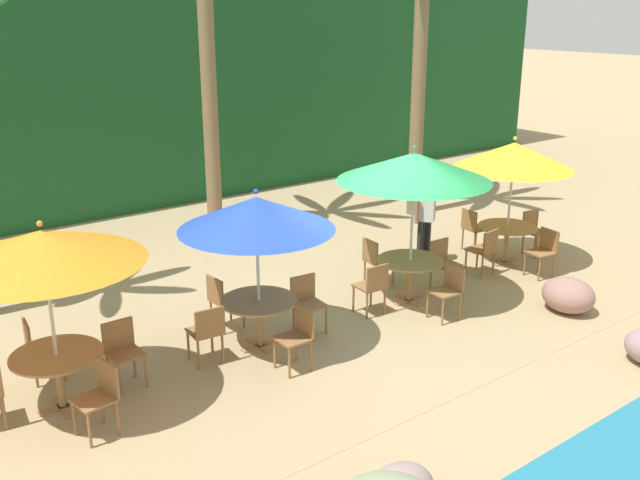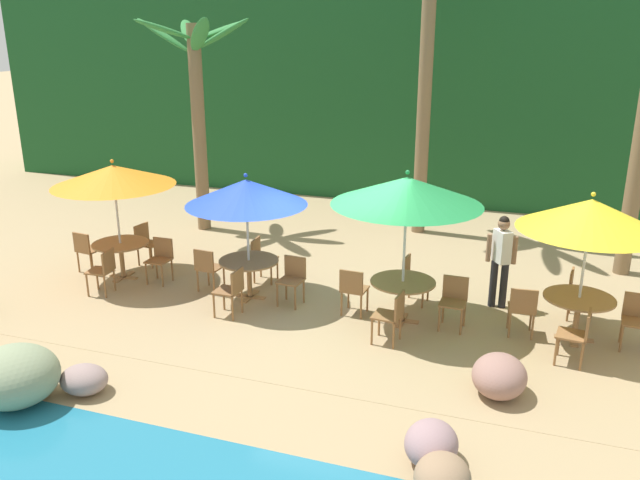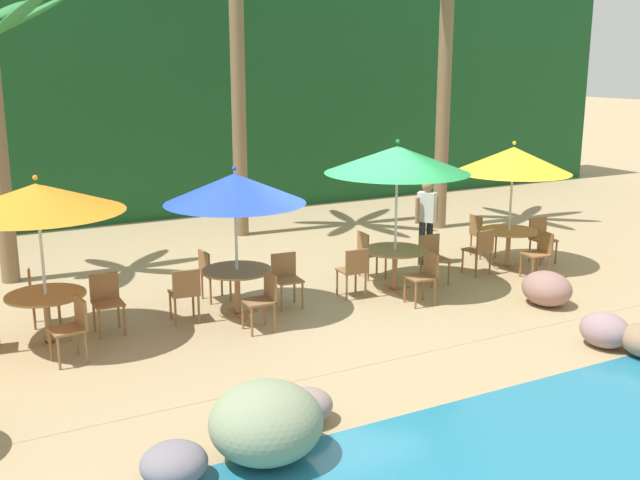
% 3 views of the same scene
% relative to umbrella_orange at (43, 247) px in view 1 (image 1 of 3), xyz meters
% --- Properties ---
extents(ground_plane, '(120.00, 120.00, 0.00)m').
position_rel_umbrella_orange_xyz_m(ground_plane, '(4.58, -0.21, -2.10)').
color(ground_plane, tan).
extents(terrace_deck, '(18.00, 5.20, 0.01)m').
position_rel_umbrella_orange_xyz_m(terrace_deck, '(4.58, -0.21, -2.10)').
color(terrace_deck, tan).
rests_on(terrace_deck, ground).
extents(foliage_backdrop, '(28.00, 2.40, 6.00)m').
position_rel_umbrella_orange_xyz_m(foliage_backdrop, '(4.58, 8.79, 0.90)').
color(foliage_backdrop, '#194C23').
rests_on(foliage_backdrop, ground).
extents(rock_seawall, '(15.06, 3.28, 0.97)m').
position_rel_umbrella_orange_xyz_m(rock_seawall, '(5.17, -3.35, -1.73)').
color(rock_seawall, gray).
rests_on(rock_seawall, ground).
extents(umbrella_orange, '(2.35, 2.35, 2.42)m').
position_rel_umbrella_orange_xyz_m(umbrella_orange, '(0.00, 0.00, 0.00)').
color(umbrella_orange, silver).
rests_on(umbrella_orange, ground).
extents(dining_table_orange, '(1.10, 1.10, 0.74)m').
position_rel_umbrella_orange_xyz_m(dining_table_orange, '(-0.00, -0.00, -1.49)').
color(dining_table_orange, '#A37547').
rests_on(dining_table_orange, ground).
extents(chair_orange_seaward, '(0.42, 0.43, 0.87)m').
position_rel_umbrella_orange_xyz_m(chair_orange_seaward, '(0.85, 0.09, -1.59)').
color(chair_orange_seaward, olive).
rests_on(chair_orange_seaward, ground).
extents(chair_orange_inland, '(0.48, 0.47, 0.87)m').
position_rel_umbrella_orange_xyz_m(chair_orange_inland, '(0.01, 0.85, -1.59)').
color(chair_orange_inland, olive).
rests_on(chair_orange_inland, ground).
extents(chair_orange_right, '(0.48, 0.47, 0.87)m').
position_rel_umbrella_orange_xyz_m(chair_orange_right, '(0.21, -0.83, -1.59)').
color(chair_orange_right, olive).
rests_on(chair_orange_right, ground).
extents(umbrella_blue, '(2.18, 2.18, 2.36)m').
position_rel_umbrella_orange_xyz_m(umbrella_blue, '(2.84, -0.09, -0.08)').
color(umbrella_blue, silver).
rests_on(umbrella_blue, ground).
extents(dining_table_blue, '(1.10, 1.10, 0.74)m').
position_rel_umbrella_orange_xyz_m(dining_table_blue, '(2.84, -0.09, -1.49)').
color(dining_table_blue, '#A37547').
rests_on(dining_table_blue, ground).
extents(chair_blue_seaward, '(0.46, 0.46, 0.87)m').
position_rel_umbrella_orange_xyz_m(chair_blue_seaward, '(3.69, -0.08, -1.59)').
color(chair_blue_seaward, olive).
rests_on(chair_blue_seaward, ground).
extents(chair_blue_inland, '(0.45, 0.44, 0.87)m').
position_rel_umbrella_orange_xyz_m(chair_blue_inland, '(2.71, 0.75, -1.59)').
color(chair_blue_inland, olive).
rests_on(chair_blue_inland, ground).
extents(chair_blue_left, '(0.46, 0.47, 0.87)m').
position_rel_umbrella_orange_xyz_m(chair_blue_left, '(1.98, -0.10, -1.59)').
color(chair_blue_left, olive).
rests_on(chair_blue_left, ground).
extents(chair_blue_right, '(0.44, 0.43, 0.87)m').
position_rel_umbrella_orange_xyz_m(chair_blue_right, '(2.91, -0.95, -1.59)').
color(chair_blue_right, olive).
rests_on(chair_blue_right, ground).
extents(umbrella_green, '(2.47, 2.47, 2.63)m').
position_rel_umbrella_orange_xyz_m(umbrella_green, '(5.73, -0.20, 0.19)').
color(umbrella_green, silver).
rests_on(umbrella_green, ground).
extents(dining_table_green, '(1.10, 1.10, 0.74)m').
position_rel_umbrella_orange_xyz_m(dining_table_green, '(5.73, -0.20, -1.49)').
color(dining_table_green, '#A37547').
rests_on(dining_table_green, ground).
extents(chair_green_seaward, '(0.43, 0.44, 0.87)m').
position_rel_umbrella_orange_xyz_m(chair_green_seaward, '(6.58, -0.14, -1.59)').
color(chair_green_seaward, olive).
rests_on(chair_green_seaward, ground).
extents(chair_green_inland, '(0.47, 0.46, 0.87)m').
position_rel_umbrella_orange_xyz_m(chair_green_inland, '(5.72, 0.65, -1.59)').
color(chair_green_inland, olive).
rests_on(chair_green_inland, ground).
extents(chair_green_left, '(0.44, 0.45, 0.87)m').
position_rel_umbrella_orange_xyz_m(chair_green_left, '(4.88, -0.25, -1.59)').
color(chair_green_left, olive).
rests_on(chair_green_left, ground).
extents(chair_green_right, '(0.46, 0.46, 0.87)m').
position_rel_umbrella_orange_xyz_m(chair_green_right, '(5.75, -1.06, -1.59)').
color(chair_green_right, olive).
rests_on(chair_green_right, ground).
extents(umbrella_yellow, '(2.18, 2.18, 2.45)m').
position_rel_umbrella_orange_xyz_m(umbrella_yellow, '(8.51, 0.02, -0.01)').
color(umbrella_yellow, silver).
rests_on(umbrella_yellow, ground).
extents(dining_table_yellow, '(1.10, 1.10, 0.74)m').
position_rel_umbrella_orange_xyz_m(dining_table_yellow, '(8.51, 0.02, -1.49)').
color(dining_table_yellow, '#A37547').
rests_on(dining_table_yellow, ground).
extents(chair_yellow_seaward, '(0.46, 0.46, 0.87)m').
position_rel_umbrella_orange_xyz_m(chair_yellow_seaward, '(9.36, 0.03, -1.59)').
color(chair_yellow_seaward, olive).
rests_on(chair_yellow_seaward, ground).
extents(chair_yellow_inland, '(0.48, 0.47, 0.87)m').
position_rel_umbrella_orange_xyz_m(chair_yellow_inland, '(8.53, 0.87, -1.59)').
color(chair_yellow_inland, olive).
rests_on(chair_yellow_inland, ground).
extents(chair_yellow_left, '(0.46, 0.47, 0.87)m').
position_rel_umbrella_orange_xyz_m(chair_yellow_left, '(7.67, -0.16, -1.59)').
color(chair_yellow_left, olive).
rests_on(chair_yellow_left, ground).
extents(chair_yellow_right, '(0.48, 0.47, 0.87)m').
position_rel_umbrella_orange_xyz_m(chair_yellow_right, '(8.49, -0.84, -1.59)').
color(chair_yellow_right, olive).
rests_on(chair_yellow_right, ground).
extents(palm_tree_third, '(3.31, 3.37, 6.23)m').
position_rel_umbrella_orange_xyz_m(palm_tree_third, '(9.55, 3.55, 2.19)').
color(palm_tree_third, brown).
rests_on(palm_tree_third, ground).
extents(waiter_in_white, '(0.52, 0.39, 1.70)m').
position_rel_umbrella_orange_xyz_m(waiter_in_white, '(7.23, 0.95, -1.11)').
color(waiter_in_white, '#232328').
rests_on(waiter_in_white, ground).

